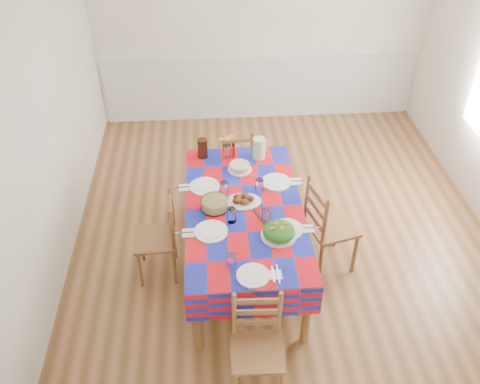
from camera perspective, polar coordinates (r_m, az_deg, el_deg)
name	(u,v)px	position (r m, az deg, el deg)	size (l,w,h in m)	color
room	(289,122)	(4.87, 5.53, 7.86)	(4.58, 5.08, 2.78)	brown
wainscot	(260,86)	(7.45, 2.23, 11.76)	(4.41, 0.06, 0.92)	silver
dining_table	(244,215)	(4.75, 0.47, -2.54)	(1.09, 2.02, 0.79)	brown
setting_near_head	(246,270)	(4.08, 0.66, -8.74)	(0.44, 0.29, 0.13)	white
setting_left_near	(218,225)	(4.46, -2.52, -3.76)	(0.54, 0.32, 0.14)	white
setting_left_far	(211,187)	(4.89, -3.30, 0.56)	(0.53, 0.32, 0.14)	white
setting_right_near	(280,224)	(4.48, 4.56, -3.61)	(0.52, 0.30, 0.13)	white
setting_right_far	(271,183)	(4.94, 3.49, 0.99)	(0.55, 0.32, 0.14)	white
meat_platter	(243,200)	(4.73, 0.32, -0.90)	(0.34, 0.25, 0.07)	white
salad_platter	(279,232)	(4.38, 4.40, -4.46)	(0.31, 0.31, 0.13)	white
pasta_bowl	(215,204)	(4.66, -2.86, -1.35)	(0.26, 0.26, 0.09)	white
cake	(240,167)	(5.14, -0.02, 2.80)	(0.24, 0.24, 0.07)	white
serving_utensils	(261,214)	(4.61, 2.42, -2.52)	(0.16, 0.35, 0.01)	black
flower_vase	(227,148)	(5.30, -1.51, 4.98)	(0.17, 0.14, 0.27)	white
hot_sauce	(233,150)	(5.32, -0.74, 4.75)	(0.04, 0.04, 0.16)	red
green_pitcher	(259,148)	(5.29, 2.13, 4.95)	(0.13, 0.13, 0.23)	#BAD898
tea_pitcher	(203,148)	(5.31, -4.21, 4.92)	(0.10, 0.10, 0.21)	black
name_card	(254,287)	(3.99, 1.54, -10.62)	(0.08, 0.03, 0.02)	white
chair_near	(257,347)	(4.07, 1.97, -16.99)	(0.42, 0.40, 0.92)	brown
chair_far	(236,161)	(5.93, -0.47, 3.48)	(0.43, 0.41, 0.86)	brown
chair_left	(160,238)	(4.93, -9.00, -5.10)	(0.40, 0.42, 0.92)	brown
chair_right	(327,226)	(4.98, 9.76, -3.84)	(0.53, 0.55, 1.03)	brown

